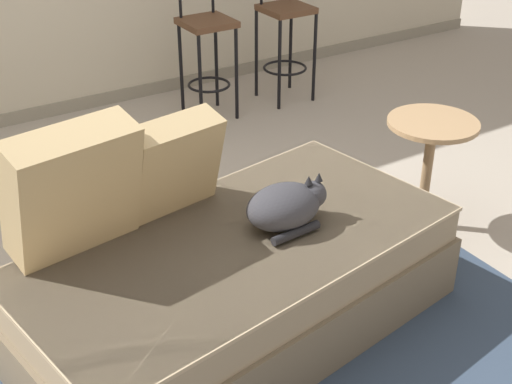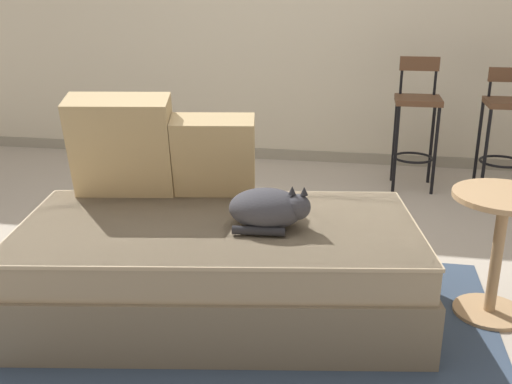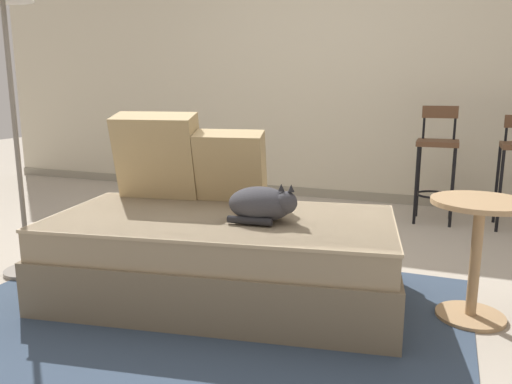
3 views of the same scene
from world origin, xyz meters
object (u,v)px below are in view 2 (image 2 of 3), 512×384
couch (219,268)px  throw_pillow_corner (122,146)px  throw_pillow_middle (214,156)px  side_table (499,238)px  cat (269,209)px  bar_stool_near_window (417,115)px  bar_stool_by_doorway (507,121)px

couch → throw_pillow_corner: bearing=153.3°
throw_pillow_middle → side_table: bearing=-6.2°
cat → bar_stool_near_window: bearing=69.7°
cat → side_table: bearing=11.7°
couch → bar_stool_by_doorway: size_ratio=2.14×
bar_stool_by_doorway → side_table: 1.88m
bar_stool_by_doorway → bar_stool_near_window: bearing=179.9°
cat → bar_stool_near_window: 2.18m
throw_pillow_middle → throw_pillow_corner: bearing=-170.8°
throw_pillow_corner → bar_stool_near_window: throw_pillow_corner is taller
cat → bar_stool_near_window: (0.76, 2.04, 0.02)m
throw_pillow_corner → bar_stool_by_doorway: throw_pillow_corner is taller
throw_pillow_middle → cat: bearing=-46.9°
bar_stool_near_window → side_table: 1.86m
couch → cat: cat is taller
throw_pillow_corner → bar_stool_by_doorway: 2.78m
couch → bar_stool_near_window: size_ratio=2.00×
couch → throw_pillow_corner: size_ratio=3.61×
throw_pillow_middle → side_table: (1.32, -0.14, -0.27)m
throw_pillow_corner → bar_stool_near_window: (1.52, 1.76, -0.15)m
throw_pillow_middle → side_table: throw_pillow_middle is taller
throw_pillow_corner → cat: bearing=-20.0°
couch → throw_pillow_corner: (-0.54, 0.27, 0.47)m
throw_pillow_corner → bar_stool_near_window: bearing=49.3°
bar_stool_near_window → couch: bearing=-115.8°
cat → bar_stool_by_doorway: 2.46m
couch → side_table: size_ratio=3.24×
throw_pillow_corner → bar_stool_near_window: size_ratio=0.55×
couch → cat: (0.23, -0.01, 0.30)m
throw_pillow_corner → bar_stool_by_doorway: bearing=39.5°
throw_pillow_corner → throw_pillow_middle: 0.44m
throw_pillow_middle → bar_stool_near_window: size_ratio=0.45×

